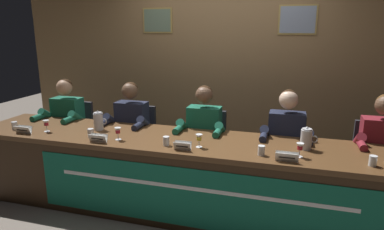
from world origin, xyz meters
TOP-DOWN VIEW (x-y plane):
  - ground_plane at (0.00, 0.00)m, footprint 12.00×12.00m
  - wall_back_panelled at (0.00, 1.51)m, footprint 5.89×0.14m
  - conference_table at (0.01, -0.13)m, footprint 4.69×0.83m
  - chair_far_left at (-1.76, 0.60)m, footprint 0.44×0.44m
  - panelist_far_left at (-1.76, 0.40)m, footprint 0.51×0.48m
  - nameplate_far_left at (-1.73, -0.29)m, footprint 0.18×0.06m
  - juice_glass_far_left at (-1.54, -0.17)m, footprint 0.06×0.06m
  - water_cup_far_left at (-1.93, -0.20)m, footprint 0.06×0.06m
  - chair_left at (-0.88, 0.60)m, footprint 0.44×0.44m
  - panelist_left at (-0.88, 0.40)m, footprint 0.51×0.48m
  - nameplate_left at (-0.84, -0.32)m, footprint 0.18×0.06m
  - juice_glass_left at (-0.69, -0.20)m, footprint 0.06×0.06m
  - water_cup_left at (-1.00, -0.20)m, footprint 0.06×0.06m
  - chair_center at (0.00, 0.60)m, footprint 0.44×0.44m
  - panelist_center at (0.00, 0.40)m, footprint 0.51×0.48m
  - nameplate_center at (-0.00, -0.30)m, footprint 0.16×0.06m
  - juice_glass_center at (0.12, -0.19)m, footprint 0.06×0.06m
  - water_cup_center at (-0.19, -0.22)m, footprint 0.06×0.06m
  - chair_right at (0.88, 0.60)m, footprint 0.44×0.44m
  - panelist_right at (0.88, 0.40)m, footprint 0.51×0.48m
  - nameplate_right at (0.90, -0.32)m, footprint 0.18×0.06m
  - juice_glass_right at (1.00, -0.18)m, footprint 0.06×0.06m
  - water_cup_right at (0.69, -0.23)m, footprint 0.06×0.06m
  - chair_far_right at (1.76, 0.60)m, footprint 0.44×0.44m
  - panelist_far_right at (1.76, 0.40)m, footprint 0.51×0.48m
  - water_cup_far_right at (1.55, -0.22)m, footprint 0.06×0.06m
  - water_pitcher_left_side at (-1.05, 0.04)m, footprint 0.15×0.10m
  - water_pitcher_right_side at (1.06, 0.04)m, footprint 0.15×0.10m

SIDE VIEW (x-z plane):
  - ground_plane at x=0.00m, z-range 0.00..0.00m
  - chair_far_left at x=-1.76m, z-range -0.01..0.88m
  - chair_left at x=-0.88m, z-range -0.01..0.88m
  - chair_center at x=0.00m, z-range -0.01..0.88m
  - chair_right at x=0.88m, z-range -0.01..0.88m
  - chair_far_right at x=1.76m, z-range -0.01..0.88m
  - conference_table at x=0.01m, z-range 0.15..0.91m
  - panelist_far_left at x=-1.76m, z-range 0.10..1.32m
  - panelist_left at x=-0.88m, z-range 0.10..1.32m
  - panelist_center at x=0.00m, z-range 0.10..1.32m
  - panelist_right at x=0.88m, z-range 0.10..1.32m
  - panelist_far_right at x=1.76m, z-range 0.10..1.32m
  - water_cup_far_left at x=-1.93m, z-range 0.75..0.84m
  - water_cup_left at x=-1.00m, z-range 0.75..0.84m
  - water_cup_center at x=-0.19m, z-range 0.75..0.84m
  - water_cup_right at x=0.69m, z-range 0.75..0.84m
  - water_cup_far_right at x=1.55m, z-range 0.75..0.84m
  - nameplate_far_left at x=-1.73m, z-range 0.76..0.84m
  - nameplate_center at x=0.00m, z-range 0.76..0.84m
  - nameplate_right at x=0.90m, z-range 0.76..0.84m
  - nameplate_left at x=-0.84m, z-range 0.76..0.84m
  - juice_glass_far_left at x=-1.54m, z-range 0.78..0.91m
  - juice_glass_left at x=-0.69m, z-range 0.78..0.91m
  - juice_glass_center at x=0.12m, z-range 0.78..0.91m
  - juice_glass_right at x=1.00m, z-range 0.78..0.91m
  - water_pitcher_left_side at x=-1.05m, z-range 0.75..0.96m
  - water_pitcher_right_side at x=1.06m, z-range 0.75..0.96m
  - wall_back_panelled at x=0.00m, z-range 0.00..2.60m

